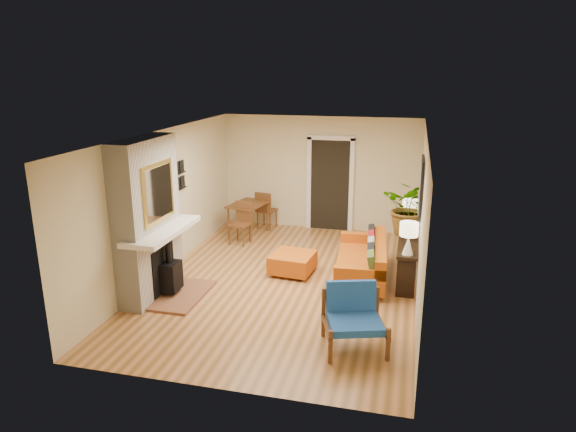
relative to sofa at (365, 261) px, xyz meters
name	(u,v)px	position (x,y,z in m)	size (l,w,h in m)	color
room_shell	(342,183)	(-0.75, 2.17, 0.90)	(6.50, 6.50, 6.50)	#CB844E
fireplace	(150,223)	(-3.35, -1.47, 0.90)	(1.09, 1.68, 2.60)	white
sofa	(365,261)	(0.00, 0.00, 0.00)	(0.99, 2.01, 0.77)	silver
ottoman	(293,262)	(-1.31, -0.07, -0.12)	(0.81, 0.81, 0.37)	silver
blue_chair	(353,313)	(0.06, -2.30, 0.11)	(1.00, 0.98, 0.84)	brown
dining_table	(251,210)	(-2.72, 1.87, 0.25)	(0.92, 1.70, 0.89)	brown
console_table	(408,247)	(0.72, 0.22, 0.24)	(0.34, 1.85, 0.72)	black
lamp_near	(409,235)	(0.72, -0.54, 0.72)	(0.30, 0.30, 0.54)	white
lamp_far	(410,210)	(0.72, 0.93, 0.72)	(0.30, 0.30, 0.54)	white
houseplant	(410,208)	(0.71, 0.52, 0.89)	(0.91, 0.79, 1.01)	#1E5919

